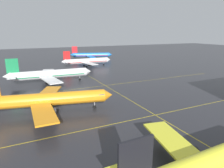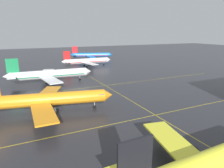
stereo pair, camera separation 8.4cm
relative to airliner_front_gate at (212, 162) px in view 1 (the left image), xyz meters
name	(u,v)px [view 1 (the left image)]	position (x,y,z in m)	size (l,w,h in m)	color
airliner_front_gate	(212,162)	(0.00, 0.00, 0.00)	(36.84, 31.85, 11.48)	yellow
airliner_second_row	(48,100)	(-18.38, 40.32, 0.13)	(37.93, 32.21, 11.87)	orange
airliner_third_row	(50,74)	(-12.41, 75.94, 0.22)	(38.99, 33.60, 12.13)	white
airliner_far_left_stand	(87,61)	(17.61, 112.48, -0.21)	(34.90, 30.17, 10.87)	white
airliner_far_right_stand	(91,55)	(32.51, 145.41, -0.13)	(34.89, 29.82, 11.10)	blue
taxiway_markings	(155,115)	(8.85, 25.31, -3.92)	(124.37, 118.47, 0.01)	yellow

